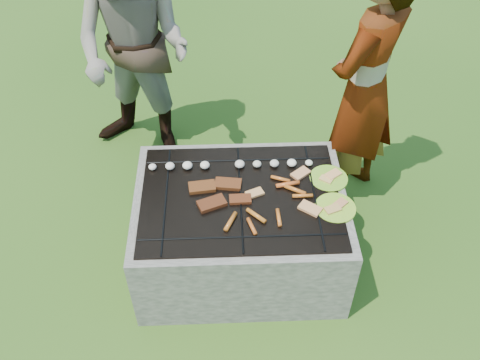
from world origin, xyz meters
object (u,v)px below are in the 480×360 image
at_px(fire_pit, 240,231).
at_px(plate_near, 335,208).
at_px(plate_far, 329,178).
at_px(bystander, 134,50).
at_px(cook, 365,89).

distance_m(fire_pit, plate_near, 0.66).
relative_size(plate_far, bystander, 0.14).
bearing_deg(bystander, plate_near, -19.45).
relative_size(plate_far, plate_near, 1.08).
bearing_deg(bystander, cook, 7.21).
distance_m(fire_pit, cook, 1.24).
bearing_deg(bystander, fire_pit, -32.74).
bearing_deg(plate_near, fire_pit, 168.26).
relative_size(fire_pit, bystander, 0.69).
xyz_separation_m(fire_pit, plate_near, (0.56, -0.12, 0.33)).
bearing_deg(plate_near, bystander, 134.78).
xyz_separation_m(cook, bystander, (-1.56, 0.52, 0.02)).
xyz_separation_m(fire_pit, bystander, (-0.72, 1.17, 0.65)).
distance_m(plate_far, plate_near, 0.25).
xyz_separation_m(fire_pit, plate_far, (0.56, 0.14, 0.33)).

